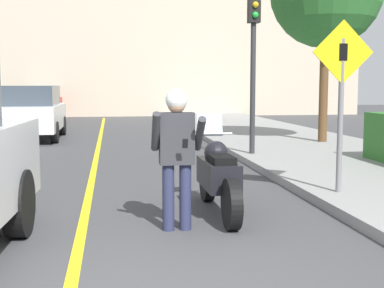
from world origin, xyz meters
TOP-DOWN VIEW (x-y plane):
  - road_center_line at (-0.60, 6.00)m, footprint 0.12×36.00m
  - building_backdrop at (0.00, 26.00)m, footprint 28.00×1.20m
  - motorcycle at (1.14, 2.80)m, footprint 0.62×2.22m
  - person_biker at (0.51, 2.07)m, footprint 0.59×0.46m
  - crossing_sign at (3.03, 3.26)m, footprint 0.91×0.08m
  - traffic_light at (2.94, 7.76)m, footprint 0.26×0.30m
  - parked_car_white at (-2.72, 13.30)m, footprint 1.88×4.20m
  - parked_car_grey at (-3.70, 18.57)m, footprint 1.88×4.20m
  - parked_car_red at (-3.71, 24.60)m, footprint 1.88×4.20m

SIDE VIEW (x-z plane):
  - road_center_line at x=-0.60m, z-range 0.00..0.01m
  - motorcycle at x=1.14m, z-range -0.14..1.15m
  - parked_car_white at x=-2.72m, z-range 0.02..1.70m
  - parked_car_grey at x=-3.70m, z-range 0.02..1.70m
  - parked_car_red at x=-3.71m, z-range 0.02..1.70m
  - person_biker at x=0.51m, z-range 0.18..1.84m
  - crossing_sign at x=3.03m, z-range 0.39..2.87m
  - traffic_light at x=2.94m, z-range 0.87..4.56m
  - building_backdrop at x=0.00m, z-range 0.00..7.54m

